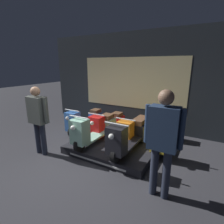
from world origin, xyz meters
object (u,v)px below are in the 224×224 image
Objects in this scene: scooter_backrow_0 at (85,120)px; scooter_backrow_1 at (108,125)px; scooter_backrow_2 at (134,130)px; scooter_backrow_3 at (166,136)px; scooter_display_right at (129,136)px; scooter_display_left at (95,129)px; person_left_browsing at (38,115)px; person_right_browsing at (163,136)px.

scooter_backrow_0 is 0.89m from scooter_backrow_1.
scooter_backrow_0 is 1.00× the size of scooter_backrow_2.
scooter_backrow_0 and scooter_backrow_3 have the same top height.
scooter_backrow_1 is at bearing 141.17° from scooter_display_right.
scooter_display_left is at bearing -151.19° from scooter_backrow_3.
scooter_backrow_3 is at bearing 34.73° from person_left_browsing.
person_left_browsing is (-1.73, -1.81, 0.65)m from scooter_backrow_2.
scooter_backrow_3 is at bearing 100.11° from person_right_browsing.
scooter_display_left reaches higher than scooter_backrow_1.
person_right_browsing is (2.94, -0.00, 0.09)m from person_left_browsing.
scooter_display_left reaches higher than scooter_backrow_2.
scooter_display_right is 0.94m from scooter_backrow_2.
scooter_display_right is 2.21m from person_left_browsing.
person_left_browsing is 2.94m from person_right_browsing.
person_right_browsing is (0.32, -1.81, 0.74)m from scooter_backrow_3.
scooter_display_right is 1.00× the size of scooter_backrow_2.
person_left_browsing is (0.04, -1.81, 0.65)m from scooter_backrow_0.
person_left_browsing is at bearing 180.00° from person_right_browsing.
scooter_backrow_3 is (1.77, 0.00, 0.00)m from scooter_backrow_1.
scooter_display_right is 1.00× the size of scooter_backrow_1.
scooter_backrow_2 is 1.00× the size of scooter_backrow_3.
person_right_browsing is (1.21, -1.81, 0.74)m from scooter_backrow_2.
scooter_display_left is at bearing 42.83° from person_left_browsing.
scooter_backrow_1 is at bearing 180.00° from scooter_backrow_3.
scooter_backrow_2 is at bearing 123.69° from person_right_browsing.
scooter_backrow_3 is 1.98m from person_right_browsing.
scooter_display_left is at bearing 180.00° from scooter_display_right.
person_right_browsing reaches higher than scooter_display_left.
scooter_display_right reaches higher than scooter_backrow_0.
scooter_backrow_0 is at bearing 180.00° from scooter_backrow_1.
person_left_browsing is at bearing -154.77° from scooter_display_right.
scooter_display_left is at bearing -40.82° from scooter_backrow_0.
scooter_backrow_0 and scooter_backrow_2 have the same top height.
scooter_backrow_3 is at bearing 53.44° from scooter_display_right.
scooter_backrow_1 and scooter_backrow_2 have the same top height.
scooter_backrow_1 is (-0.15, 0.89, -0.18)m from scooter_display_left.
person_left_browsing reaches higher than scooter_backrow_3.
scooter_display_right is 1.43m from scooter_backrow_1.
scooter_display_left is 0.94× the size of person_right_browsing.
scooter_display_right is at bearing -24.11° from scooter_backrow_0.
scooter_backrow_0 is at bearing 155.89° from scooter_display_right.
person_right_browsing is at bearing -25.32° from scooter_display_left.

